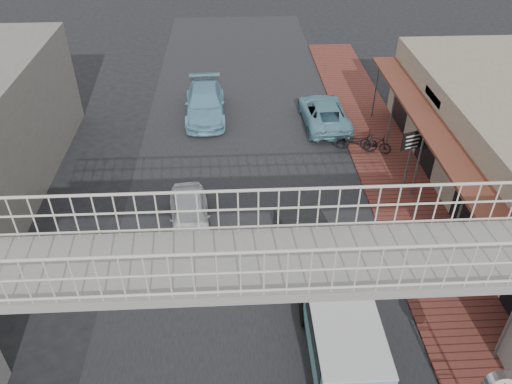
{
  "coord_description": "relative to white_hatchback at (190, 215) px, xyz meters",
  "views": [
    {
      "loc": [
        -0.49,
        -11.54,
        12.5
      ],
      "look_at": [
        0.26,
        3.1,
        1.8
      ],
      "focal_mm": 35.0,
      "sensor_mm": 36.0,
      "label": 1
    }
  ],
  "objects": [
    {
      "name": "footbridge",
      "position": [
        2.25,
        -7.33,
        2.54
      ],
      "size": [
        16.4,
        2.4,
        6.34
      ],
      "color": "gray",
      "rests_on": "ground"
    },
    {
      "name": "motorcycle_near",
      "position": [
        7.55,
        5.23,
        -0.02
      ],
      "size": [
        2.08,
        1.13,
        1.03
      ],
      "primitive_type": "imported",
      "rotation": [
        0.0,
        0.0,
        1.33
      ],
      "color": "black",
      "rests_on": "sidewalk"
    },
    {
      "name": "sidewalk",
      "position": [
        8.75,
        -0.33,
        -0.58
      ],
      "size": [
        3.0,
        40.0,
        0.1
      ],
      "primitive_type": "cube",
      "color": "brown",
      "rests_on": "ground"
    },
    {
      "name": "angkot_van",
      "position": [
        4.59,
        -6.28,
        0.64
      ],
      "size": [
        1.91,
        4.1,
        2.0
      ],
      "rotation": [
        0.0,
        0.0,
        -0.01
      ],
      "color": "black",
      "rests_on": "ground"
    },
    {
      "name": "road_strip",
      "position": [
        2.25,
        -3.33,
        -0.63
      ],
      "size": [
        10.0,
        60.0,
        0.01
      ],
      "primitive_type": "cube",
      "color": "black",
      "rests_on": "ground"
    },
    {
      "name": "motorcycle_far",
      "position": [
        8.41,
        5.05,
        -0.09
      ],
      "size": [
        1.51,
        1.08,
        0.9
      ],
      "primitive_type": "imported",
      "rotation": [
        0.0,
        0.0,
        1.07
      ],
      "color": "black",
      "rests_on": "sidewalk"
    },
    {
      "name": "white_hatchback",
      "position": [
        0.0,
        0.0,
        0.0
      ],
      "size": [
        1.93,
        3.87,
        1.27
      ],
      "primitive_type": "imported",
      "rotation": [
        0.0,
        0.0,
        0.12
      ],
      "color": "white",
      "rests_on": "ground"
    },
    {
      "name": "ground",
      "position": [
        2.25,
        -3.33,
        -0.63
      ],
      "size": [
        120.0,
        120.0,
        0.0
      ],
      "primitive_type": "plane",
      "color": "black",
      "rests_on": "ground"
    },
    {
      "name": "angkot_curb",
      "position": [
        6.45,
        8.11,
        0.02
      ],
      "size": [
        2.35,
        4.77,
        1.3
      ],
      "primitive_type": "imported",
      "rotation": [
        0.0,
        0.0,
        3.18
      ],
      "color": "#659FB0",
      "rests_on": "ground"
    },
    {
      "name": "dark_sedan",
      "position": [
        4.22,
        -2.32,
        0.11
      ],
      "size": [
        2.14,
        4.69,
        1.49
      ],
      "primitive_type": "imported",
      "rotation": [
        0.0,
        0.0,
        0.13
      ],
      "color": "black",
      "rests_on": "ground"
    },
    {
      "name": "arrow_sign",
      "position": [
        9.64,
        2.49,
        1.65
      ],
      "size": [
        1.64,
        1.09,
        2.71
      ],
      "rotation": [
        0.0,
        0.0,
        0.31
      ],
      "color": "#59595B",
      "rests_on": "sidewalk"
    },
    {
      "name": "angkot_far",
      "position": [
        0.29,
        9.33,
        0.1
      ],
      "size": [
        2.2,
        5.09,
        1.46
      ],
      "primitive_type": "imported",
      "rotation": [
        0.0,
        0.0,
        0.03
      ],
      "color": "#73AEC8",
      "rests_on": "ground"
    }
  ]
}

